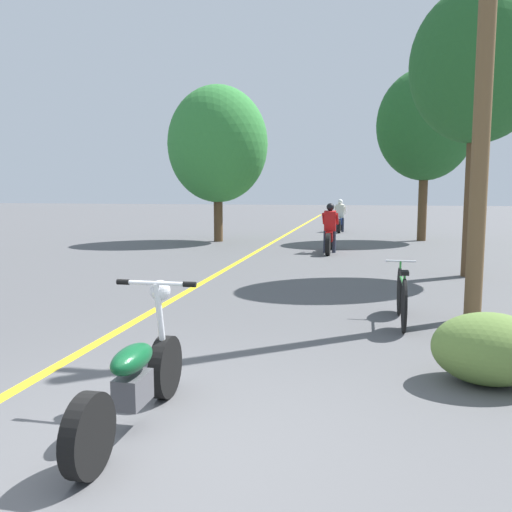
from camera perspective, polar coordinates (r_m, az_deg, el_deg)
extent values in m
plane|color=#515154|center=(4.28, -11.03, -19.25)|extent=(120.00, 120.00, 0.00)
cube|color=yellow|center=(16.22, -0.02, 0.43)|extent=(0.14, 48.00, 0.01)
cylinder|color=brown|center=(8.43, 22.93, 17.67)|extent=(0.24, 0.24, 7.03)
cylinder|color=#513A23|center=(12.51, 21.80, 6.08)|extent=(0.32, 0.32, 3.55)
ellipsoid|color=#235B28|center=(12.76, 22.38, 18.12)|extent=(2.81, 2.53, 3.23)
cylinder|color=#513A23|center=(20.64, 17.15, 5.81)|extent=(0.32, 0.32, 3.07)
ellipsoid|color=#235B28|center=(20.76, 17.42, 13.07)|extent=(3.45, 3.11, 3.97)
cylinder|color=#513A23|center=(19.53, -4.00, 4.95)|extent=(0.32, 0.32, 2.33)
ellipsoid|color=#337F38|center=(19.58, -4.06, 11.66)|extent=(3.56, 3.20, 4.09)
ellipsoid|color=#5B7A38|center=(5.78, 23.38, -8.94)|extent=(1.10, 0.88, 0.70)
cylinder|color=black|center=(5.08, -9.51, -11.44)|extent=(0.12, 0.57, 0.57)
cylinder|color=black|center=(3.90, -17.22, -17.58)|extent=(0.12, 0.57, 0.57)
ellipsoid|color=#0C4723|center=(4.38, -12.91, -10.50)|extent=(0.24, 0.58, 0.20)
cube|color=#4C4C51|center=(4.46, -12.82, -13.54)|extent=(0.20, 0.36, 0.24)
cylinder|color=silver|center=(4.89, -9.98, -7.29)|extent=(0.06, 0.23, 0.81)
cylinder|color=silver|center=(4.72, -10.49, -2.83)|extent=(0.60, 0.04, 0.04)
cylinder|color=black|center=(4.84, -13.81, -2.67)|extent=(0.11, 0.05, 0.05)
cylinder|color=black|center=(4.62, -7.01, -2.99)|extent=(0.11, 0.05, 0.05)
sphere|color=silver|center=(4.82, -10.07, -3.59)|extent=(0.18, 0.18, 0.18)
cylinder|color=black|center=(17.04, 7.93, 1.74)|extent=(0.12, 0.63, 0.63)
cylinder|color=black|center=(15.51, 7.58, 1.22)|extent=(0.12, 0.63, 0.63)
cube|color=maroon|center=(16.26, 7.78, 2.12)|extent=(0.20, 0.98, 0.28)
cylinder|color=silver|center=(16.89, 7.95, 3.96)|extent=(0.50, 0.03, 0.03)
cylinder|color=#282D3D|center=(16.23, 7.30, 1.49)|extent=(0.11, 0.11, 0.64)
cylinder|color=#282D3D|center=(16.21, 8.21, 1.47)|extent=(0.11, 0.11, 0.64)
cube|color=red|center=(16.20, 7.80, 3.66)|extent=(0.34, 0.28, 0.62)
cylinder|color=red|center=(16.37, 7.14, 3.92)|extent=(0.08, 0.49, 0.38)
cylinder|color=red|center=(16.35, 8.54, 3.89)|extent=(0.08, 0.49, 0.38)
sphere|color=black|center=(16.23, 7.83, 5.13)|extent=(0.23, 0.23, 0.23)
cylinder|color=black|center=(24.90, 8.89, 3.33)|extent=(0.12, 0.58, 0.58)
cylinder|color=black|center=(23.42, 8.72, 3.10)|extent=(0.12, 0.58, 0.58)
cube|color=navy|center=(24.15, 8.82, 3.65)|extent=(0.20, 0.95, 0.28)
cylinder|color=silver|center=(24.77, 8.91, 4.80)|extent=(0.50, 0.03, 0.03)
cylinder|color=#282D3D|center=(24.12, 8.50, 3.26)|extent=(0.11, 0.11, 0.61)
cylinder|color=#282D3D|center=(24.11, 9.11, 3.24)|extent=(0.11, 0.11, 0.61)
cube|color=silver|center=(24.11, 8.84, 4.69)|extent=(0.34, 0.28, 0.62)
cylinder|color=silver|center=(24.28, 8.38, 4.85)|extent=(0.08, 0.49, 0.37)
cylinder|color=silver|center=(24.26, 9.33, 4.83)|extent=(0.08, 0.49, 0.37)
sphere|color=white|center=(24.14, 8.86, 5.66)|extent=(0.22, 0.22, 0.22)
cylinder|color=black|center=(8.44, 14.86, -3.60)|extent=(0.04, 0.71, 0.71)
cylinder|color=black|center=(7.42, 15.32, -5.08)|extent=(0.04, 0.71, 0.71)
cylinder|color=#2D8C38|center=(7.88, 15.13, -2.51)|extent=(0.04, 0.84, 0.04)
cylinder|color=#2D8C38|center=(7.46, 15.34, -3.34)|extent=(0.03, 0.03, 0.43)
cube|color=black|center=(7.42, 15.39, -1.71)|extent=(0.10, 0.20, 0.05)
cylinder|color=#2D8C38|center=(8.35, 14.93, -2.10)|extent=(0.03, 0.03, 0.46)
cylinder|color=silver|center=(8.32, 14.98, -0.52)|extent=(0.44, 0.03, 0.03)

